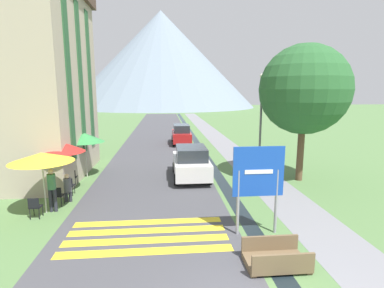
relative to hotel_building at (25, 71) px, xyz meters
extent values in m
plane|color=#517542|center=(9.39, 8.00, -5.95)|extent=(160.00, 160.00, 0.00)
cube|color=#424247|center=(6.89, 18.00, -5.94)|extent=(6.40, 60.00, 0.01)
cube|color=slate|center=(12.99, 18.00, -5.94)|extent=(2.20, 60.00, 0.01)
cube|color=black|center=(10.59, 18.00, -5.94)|extent=(0.60, 60.00, 0.00)
cube|color=yellow|center=(6.89, -8.97, -5.94)|extent=(5.44, 0.44, 0.01)
cube|color=yellow|center=(6.89, -8.27, -5.94)|extent=(5.44, 0.44, 0.01)
cube|color=yellow|center=(6.89, -7.57, -5.94)|extent=(5.44, 0.44, 0.01)
cube|color=yellow|center=(6.89, -6.87, -5.94)|extent=(5.44, 0.44, 0.01)
cone|color=slate|center=(6.86, 78.43, 8.48)|extent=(57.06, 57.06, 28.85)
cube|color=tan|center=(-0.01, 0.00, -0.44)|extent=(5.82, 7.67, 11.02)
cube|color=#285633|center=(2.94, -2.11, -0.44)|extent=(0.06, 0.70, 8.27)
cube|color=#285633|center=(2.94, 0.00, -0.44)|extent=(0.06, 0.70, 8.27)
cube|color=#285633|center=(2.94, 2.11, -0.44)|extent=(0.06, 0.70, 8.27)
cylinder|color=gray|center=(9.98, -8.10, -4.82)|extent=(0.10, 0.10, 2.26)
cylinder|color=gray|center=(11.31, -8.10, -4.82)|extent=(0.10, 0.10, 2.26)
cube|color=#1947B7|center=(10.64, -8.12, -3.73)|extent=(1.74, 0.05, 1.70)
cube|color=white|center=(10.64, -8.15, -3.73)|extent=(0.96, 0.02, 0.14)
cube|color=brown|center=(10.59, -10.07, -5.81)|extent=(1.70, 1.10, 0.12)
cube|color=brown|center=(10.59, -10.58, -5.52)|extent=(1.70, 0.08, 0.45)
cube|color=brown|center=(10.59, -9.56, -5.52)|extent=(1.70, 0.08, 0.45)
cube|color=brown|center=(9.82, -10.07, -5.91)|extent=(0.16, 0.99, 0.08)
cube|color=brown|center=(11.36, -10.07, -5.91)|extent=(0.16, 0.99, 0.08)
cube|color=silver|center=(8.99, -1.17, -5.23)|extent=(1.90, 4.19, 0.84)
cube|color=#23282D|center=(8.99, -1.37, -4.47)|extent=(1.61, 2.30, 0.68)
cylinder|color=black|center=(8.08, 0.13, -5.65)|extent=(0.18, 0.60, 0.60)
cylinder|color=black|center=(9.90, 0.13, -5.65)|extent=(0.18, 0.60, 0.60)
cylinder|color=black|center=(8.08, -2.46, -5.65)|extent=(0.18, 0.60, 0.60)
cylinder|color=black|center=(9.90, -2.46, -5.65)|extent=(0.18, 0.60, 0.60)
cube|color=#A31919|center=(9.08, 9.98, -5.23)|extent=(1.64, 4.10, 0.84)
cube|color=#23282D|center=(9.08, 9.78, -4.47)|extent=(1.40, 2.26, 0.68)
cylinder|color=black|center=(8.30, 11.26, -5.65)|extent=(0.18, 0.60, 0.60)
cylinder|color=black|center=(9.86, 11.26, -5.65)|extent=(0.18, 0.60, 0.60)
cylinder|color=black|center=(8.30, 8.71, -5.65)|extent=(0.18, 0.60, 0.60)
cylinder|color=black|center=(9.86, 8.71, -5.65)|extent=(0.18, 0.60, 0.60)
cube|color=black|center=(3.02, -3.47, -5.50)|extent=(0.40, 0.40, 0.04)
cube|color=black|center=(3.02, -3.65, -5.30)|extent=(0.40, 0.04, 0.40)
cylinder|color=black|center=(2.85, -3.30, -5.72)|extent=(0.03, 0.03, 0.45)
cylinder|color=black|center=(3.19, -3.30, -5.72)|extent=(0.03, 0.03, 0.45)
cylinder|color=black|center=(2.85, -3.64, -5.72)|extent=(0.03, 0.03, 0.45)
cylinder|color=black|center=(3.19, -3.64, -5.72)|extent=(0.03, 0.03, 0.45)
cube|color=black|center=(2.54, -6.05, -5.50)|extent=(0.40, 0.40, 0.04)
cube|color=black|center=(2.54, -6.23, -5.30)|extent=(0.40, 0.04, 0.40)
cylinder|color=black|center=(2.37, -5.88, -5.72)|extent=(0.03, 0.03, 0.45)
cylinder|color=black|center=(2.71, -5.88, -5.72)|extent=(0.03, 0.03, 0.45)
cylinder|color=black|center=(2.37, -6.22, -5.72)|extent=(0.03, 0.03, 0.45)
cylinder|color=black|center=(2.71, -6.22, -5.72)|extent=(0.03, 0.03, 0.45)
cube|color=black|center=(2.74, -1.98, -5.50)|extent=(0.40, 0.40, 0.04)
cube|color=black|center=(2.74, -2.16, -5.30)|extent=(0.40, 0.04, 0.40)
cylinder|color=black|center=(2.57, -1.81, -5.72)|extent=(0.03, 0.03, 0.45)
cylinder|color=black|center=(2.91, -1.81, -5.72)|extent=(0.03, 0.03, 0.45)
cylinder|color=black|center=(2.57, -2.15, -5.72)|extent=(0.03, 0.03, 0.45)
cylinder|color=black|center=(2.91, -2.15, -5.72)|extent=(0.03, 0.03, 0.45)
cube|color=black|center=(2.96, -4.82, -5.50)|extent=(0.40, 0.40, 0.04)
cube|color=black|center=(2.96, -5.00, -5.30)|extent=(0.40, 0.04, 0.40)
cylinder|color=black|center=(2.79, -4.65, -5.72)|extent=(0.03, 0.03, 0.45)
cylinder|color=black|center=(3.13, -4.65, -5.72)|extent=(0.03, 0.03, 0.45)
cylinder|color=black|center=(2.79, -4.99, -5.72)|extent=(0.03, 0.03, 0.45)
cylinder|color=black|center=(3.13, -4.99, -5.72)|extent=(0.03, 0.03, 0.45)
cylinder|color=#B7B2A8|center=(2.72, -5.57, -4.75)|extent=(0.06, 0.06, 2.40)
cone|color=yellow|center=(2.72, -5.57, -3.65)|extent=(2.44, 2.44, 0.38)
cylinder|color=#B7B2A8|center=(2.65, -3.13, -4.77)|extent=(0.06, 0.06, 2.36)
cone|color=red|center=(2.65, -3.13, -3.69)|extent=(2.21, 2.21, 0.50)
cylinder|color=#B7B2A8|center=(3.07, -0.43, -4.76)|extent=(0.06, 0.06, 2.38)
cone|color=#338442|center=(3.07, -0.43, -3.67)|extent=(2.15, 2.15, 0.51)
cylinder|color=#282833|center=(2.89, -5.48, -5.47)|extent=(0.14, 0.14, 0.96)
cylinder|color=#282833|center=(3.07, -5.48, -5.47)|extent=(0.14, 0.14, 0.96)
cylinder|color=#386B47|center=(2.98, -5.48, -4.68)|extent=(0.32, 0.32, 0.63)
sphere|color=tan|center=(2.98, -5.48, -4.26)|extent=(0.22, 0.22, 0.22)
cylinder|color=#282833|center=(3.14, -4.39, -5.72)|extent=(0.14, 0.14, 0.46)
cylinder|color=#282833|center=(3.32, -4.39, -5.72)|extent=(0.14, 0.14, 0.46)
cylinder|color=#4C4C56|center=(3.23, -4.39, -5.18)|extent=(0.32, 0.32, 0.61)
sphere|color=beige|center=(3.23, -4.39, -4.78)|extent=(0.22, 0.22, 0.22)
cylinder|color=#515156|center=(12.84, -1.46, -3.18)|extent=(0.12, 0.12, 5.53)
sphere|color=silver|center=(12.84, -1.46, -0.29)|extent=(0.28, 0.28, 0.28)
cylinder|color=brown|center=(14.90, -2.15, -4.48)|extent=(0.36, 0.36, 2.93)
sphere|color=#285B2D|center=(14.90, -2.15, -1.01)|extent=(4.72, 4.72, 4.72)
camera|label=1|loc=(7.55, -17.51, -1.10)|focal=28.00mm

